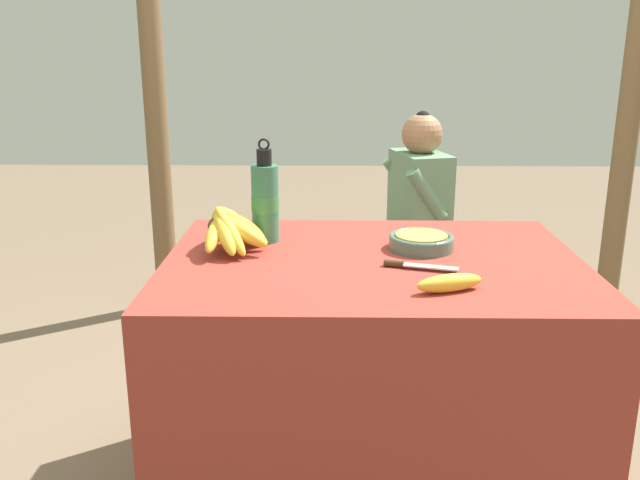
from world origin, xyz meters
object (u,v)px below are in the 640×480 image
at_px(serving_bowl, 421,241).
at_px(support_post_near, 154,87).
at_px(water_bottle, 265,201).
at_px(seated_vendor, 409,209).
at_px(support_post_far, 632,88).
at_px(knife, 410,265).
at_px(banana_bunch_green, 324,234).
at_px(wooden_bench, 392,262).
at_px(banana_bunch_ripe, 231,228).
at_px(loose_banana_front, 450,283).

relative_size(serving_bowl, support_post_near, 0.08).
height_order(water_bottle, seated_vendor, water_bottle).
distance_m(serving_bowl, support_post_far, 1.95).
height_order(knife, banana_bunch_green, knife).
bearing_deg(water_bottle, seated_vendor, 61.64).
height_order(wooden_bench, support_post_far, support_post_far).
xyz_separation_m(wooden_bench, support_post_far, (1.18, 0.30, 0.81)).
height_order(banana_bunch_ripe, support_post_near, support_post_near).
bearing_deg(seated_vendor, wooden_bench, -47.07).
height_order(banana_bunch_ripe, serving_bowl, banana_bunch_ripe).
bearing_deg(loose_banana_front, banana_bunch_green, 102.08).
bearing_deg(knife, loose_banana_front, -50.50).
xyz_separation_m(water_bottle, wooden_bench, (0.50, 1.10, -0.55)).
xyz_separation_m(seated_vendor, support_post_near, (-1.25, 0.34, 0.54)).
bearing_deg(support_post_far, banana_bunch_green, -168.41).
bearing_deg(knife, seated_vendor, 99.42).
relative_size(water_bottle, support_post_near, 0.14).
xyz_separation_m(knife, banana_bunch_green, (-0.25, 1.35, -0.29)).
height_order(loose_banana_front, seated_vendor, seated_vendor).
distance_m(serving_bowl, support_post_near, 1.91).
distance_m(serving_bowl, water_bottle, 0.49).
bearing_deg(seated_vendor, serving_bowl, 70.80).
bearing_deg(seated_vendor, loose_banana_front, 72.88).
bearing_deg(water_bottle, wooden_bench, 65.47).
distance_m(water_bottle, wooden_bench, 1.33).
relative_size(banana_bunch_ripe, seated_vendor, 0.28).
relative_size(serving_bowl, knife, 0.96).
xyz_separation_m(serving_bowl, knife, (-0.05, -0.18, -0.02)).
bearing_deg(banana_bunch_ripe, serving_bowl, 2.38).
bearing_deg(serving_bowl, banana_bunch_ripe, -177.62).
relative_size(water_bottle, wooden_bench, 0.24).
bearing_deg(banana_bunch_ripe, loose_banana_front, -29.84).
bearing_deg(wooden_bench, water_bottle, -114.53).
height_order(banana_bunch_ripe, banana_bunch_green, banana_bunch_ripe).
bearing_deg(support_post_near, water_bottle, -64.10).
xyz_separation_m(water_bottle, loose_banana_front, (0.50, -0.44, -0.10)).
distance_m(banana_bunch_ripe, water_bottle, 0.15).
xyz_separation_m(loose_banana_front, wooden_bench, (0.00, 1.55, -0.45)).
distance_m(wooden_bench, banana_bunch_green, 0.36).
height_order(water_bottle, support_post_far, support_post_far).
bearing_deg(banana_bunch_ripe, banana_bunch_green, 77.56).
bearing_deg(knife, support_post_far, 68.70).
bearing_deg(knife, support_post_near, 139.41).
bearing_deg(support_post_far, banana_bunch_ripe, -139.77).
relative_size(banana_bunch_ripe, wooden_bench, 0.23).
bearing_deg(serving_bowl, banana_bunch_green, 104.57).
bearing_deg(banana_bunch_green, seated_vendor, -4.78).
xyz_separation_m(banana_bunch_ripe, water_bottle, (0.09, 0.10, 0.06)).
distance_m(loose_banana_front, knife, 0.20).
bearing_deg(banana_bunch_ripe, wooden_bench, 63.67).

